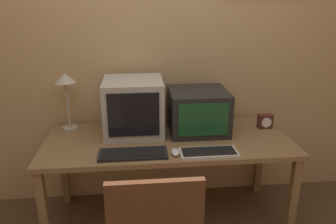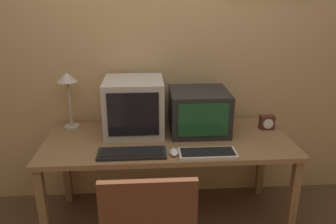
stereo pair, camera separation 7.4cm
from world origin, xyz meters
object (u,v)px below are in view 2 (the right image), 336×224
(keyboard_main, at_px, (132,153))
(desk_clock, at_px, (267,122))
(keyboard_side, at_px, (207,153))
(desk_lamp, at_px, (68,84))
(mouse_near_keyboard, at_px, (174,152))
(monitor_right, at_px, (199,111))
(monitor_left, at_px, (134,106))

(keyboard_main, distance_m, desk_clock, 1.12)
(keyboard_side, xyz_separation_m, desk_lamp, (-1.01, 0.55, 0.35))
(keyboard_main, distance_m, mouse_near_keyboard, 0.28)
(desk_lamp, bearing_deg, monitor_right, -7.47)
(keyboard_side, distance_m, desk_clock, 0.69)
(desk_clock, bearing_deg, monitor_left, 179.28)
(keyboard_main, bearing_deg, desk_clock, 19.94)
(mouse_near_keyboard, bearing_deg, keyboard_side, -5.78)
(monitor_right, xyz_separation_m, desk_clock, (0.55, -0.00, -0.11))
(monitor_left, height_order, keyboard_side, monitor_left)
(keyboard_main, relative_size, keyboard_side, 1.18)
(keyboard_side, xyz_separation_m, desk_clock, (0.55, 0.42, 0.04))
(monitor_left, bearing_deg, mouse_near_keyboard, -56.37)
(keyboard_side, relative_size, desk_lamp, 0.86)
(mouse_near_keyboard, bearing_deg, desk_lamp, 145.94)
(mouse_near_keyboard, bearing_deg, monitor_left, 123.63)
(keyboard_main, xyz_separation_m, keyboard_side, (0.50, -0.03, -0.00))
(keyboard_side, bearing_deg, desk_lamp, 151.25)
(monitor_left, distance_m, mouse_near_keyboard, 0.53)
(mouse_near_keyboard, relative_size, desk_lamp, 0.24)
(monitor_right, height_order, keyboard_side, monitor_right)
(monitor_left, height_order, monitor_right, monitor_left)
(keyboard_main, bearing_deg, monitor_left, 88.56)
(mouse_near_keyboard, xyz_separation_m, desk_clock, (0.77, 0.40, 0.04))
(desk_lamp, bearing_deg, monitor_left, -13.35)
(monitor_left, bearing_deg, keyboard_side, -41.05)
(monitor_right, distance_m, keyboard_main, 0.65)
(desk_lamp, bearing_deg, desk_clock, -4.94)
(keyboard_main, bearing_deg, desk_lamp, 134.11)
(keyboard_main, relative_size, desk_lamp, 1.01)
(monitor_left, xyz_separation_m, monitor_right, (0.50, -0.01, -0.05))
(mouse_near_keyboard, height_order, desk_clock, desk_clock)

